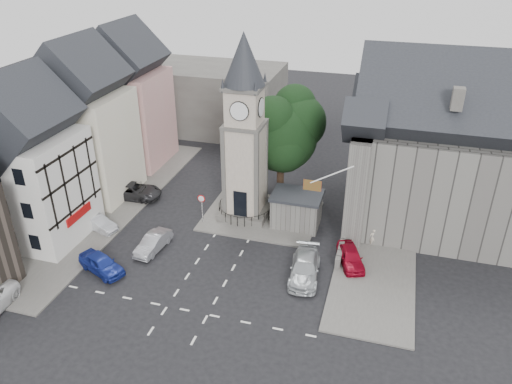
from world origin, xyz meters
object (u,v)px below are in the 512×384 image
(stone_shelter, at_px, (297,210))
(pedestrian, at_px, (373,237))
(car_east_red, at_px, (351,257))
(car_west_blue, at_px, (101,264))
(clock_tower, at_px, (245,131))

(stone_shelter, bearing_deg, pedestrian, -11.88)
(stone_shelter, height_order, car_east_red, stone_shelter)
(car_east_red, bearing_deg, stone_shelter, 119.24)
(car_west_blue, height_order, car_east_red, car_west_blue)
(pedestrian, bearing_deg, stone_shelter, -46.77)
(stone_shelter, height_order, pedestrian, stone_shelter)
(stone_shelter, xyz_separation_m, car_west_blue, (-12.76, -10.72, -0.84))
(car_west_blue, distance_m, car_east_red, 19.07)
(clock_tower, height_order, pedestrian, clock_tower)
(stone_shelter, xyz_separation_m, car_east_red, (5.27, -4.50, -0.86))
(car_west_blue, bearing_deg, clock_tower, -12.55)
(clock_tower, xyz_separation_m, stone_shelter, (4.80, -0.49, -6.57))
(clock_tower, bearing_deg, car_east_red, -26.36)
(stone_shelter, distance_m, car_west_blue, 16.68)
(stone_shelter, xyz_separation_m, pedestrian, (6.70, -1.41, -0.75))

